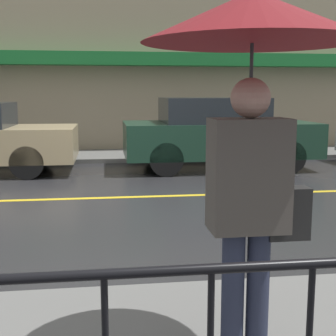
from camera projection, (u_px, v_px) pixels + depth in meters
name	position (u px, v px, depth m)	size (l,w,h in m)	color
ground_plane	(95.00, 198.00, 7.55)	(80.00, 80.00, 0.00)	#262628
sidewalk_far	(98.00, 156.00, 12.24)	(28.00, 2.01, 0.11)	#60605E
lane_marking	(95.00, 198.00, 7.55)	(25.20, 0.12, 0.01)	gold
building_storefront	(96.00, 43.00, 12.87)	(28.00, 0.85, 6.17)	gray
pedestrian	(252.00, 62.00, 2.51)	(1.20, 1.20, 2.10)	#23283D
car_dark_green	(217.00, 133.00, 10.45)	(4.22, 1.94, 1.58)	#193828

